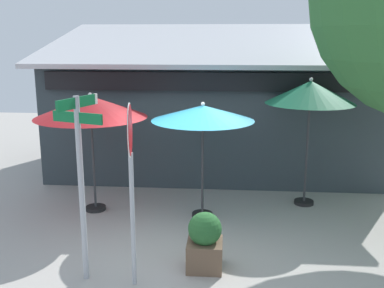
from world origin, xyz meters
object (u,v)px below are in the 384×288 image
Objects in this scene: stop_sign at (131,160)px; sidewalk_planter at (205,242)px; patio_umbrella_forest_green_right at (310,93)px; patio_umbrella_teal_center at (203,114)px; street_sign_post at (81,170)px; patio_umbrella_crimson_left at (91,107)px.

stop_sign is 2.91× the size of sidewalk_planter.
patio_umbrella_forest_green_right is 4.33m from sidewalk_planter.
patio_umbrella_teal_center is 2.53× the size of sidewalk_planter.
sidewalk_planter is at bearing 14.28° from street_sign_post.
patio_umbrella_forest_green_right reaches higher than sidewalk_planter.
patio_umbrella_teal_center is (1.68, 2.69, 0.42)m from street_sign_post.
stop_sign reaches higher than sidewalk_planter.
patio_umbrella_crimson_left is 3.95m from sidewalk_planter.
patio_umbrella_teal_center is at bearing 94.53° from sidewalk_planter.
patio_umbrella_teal_center is at bearing -4.48° from patio_umbrella_crimson_left.
stop_sign is 2.94m from patio_umbrella_teal_center.
street_sign_post is 1.18× the size of patio_umbrella_teal_center.
patio_umbrella_crimson_left is (-0.70, 2.88, 0.50)m from street_sign_post.
stop_sign is 1.93m from sidewalk_planter.
street_sign_post is 5.43m from patio_umbrella_forest_green_right.
patio_umbrella_crimson_left is at bearing 175.52° from patio_umbrella_teal_center.
patio_umbrella_crimson_left is 2.67× the size of sidewalk_planter.
street_sign_post reaches higher than sidewalk_planter.
patio_umbrella_crimson_left reaches higher than patio_umbrella_teal_center.
stop_sign is at bearing -151.57° from sidewalk_planter.
patio_umbrella_forest_green_right is (3.17, 3.74, 0.56)m from stop_sign.
sidewalk_planter is (-2.10, -3.16, -2.07)m from patio_umbrella_forest_green_right.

